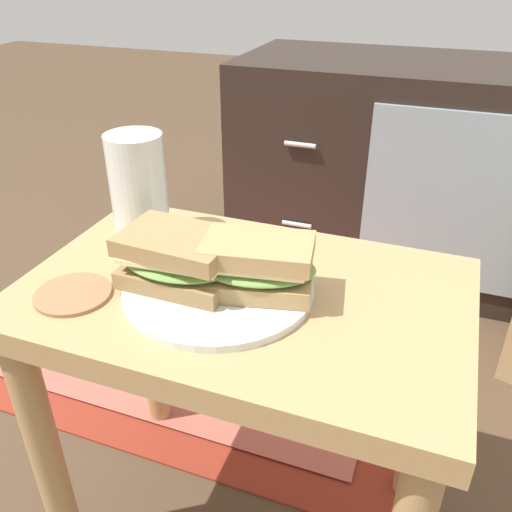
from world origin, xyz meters
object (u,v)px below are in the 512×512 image
Objects in this scene: plate at (219,288)px; coaster at (73,294)px; tv_cabinet at (413,171)px; sandwich_back at (258,266)px; beer_glass at (139,189)px; sandwich_front at (178,258)px.

plate is 0.18m from coaster.
tv_cabinet reaches higher than plate.
sandwich_back is (0.05, 0.01, 0.04)m from plate.
beer_glass is (-0.21, 0.09, 0.03)m from sandwich_back.
tv_cabinet reaches higher than sandwich_front.
tv_cabinet is 6.50× the size of sandwich_front.
beer_glass reaches higher than plate.
sandwich_back is (-0.11, -0.96, 0.21)m from tv_cabinet.
coaster is (-0.21, -0.08, -0.04)m from sandwich_back.
plate is 0.06m from sandwich_back.
sandwich_front reaches higher than coaster.
sandwich_front is at bearing -170.52° from plate.
sandwich_front is 1.58× the size of coaster.
beer_glass is (-0.32, -0.87, 0.24)m from tv_cabinet.
beer_glass is at bearing -110.46° from tv_cabinet.
coaster is (0.00, -0.17, -0.07)m from beer_glass.
sandwich_back is 0.23m from coaster.
coaster is at bearing -159.65° from sandwich_back.
tv_cabinet is at bearing 78.09° from sandwich_front.
beer_glass is 1.63× the size of coaster.
beer_glass reaches higher than sandwich_back.
plate is at bearing -31.18° from beer_glass.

